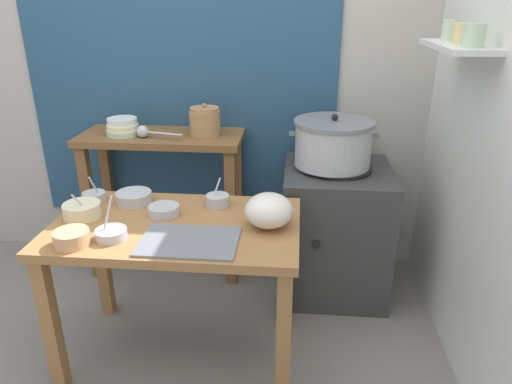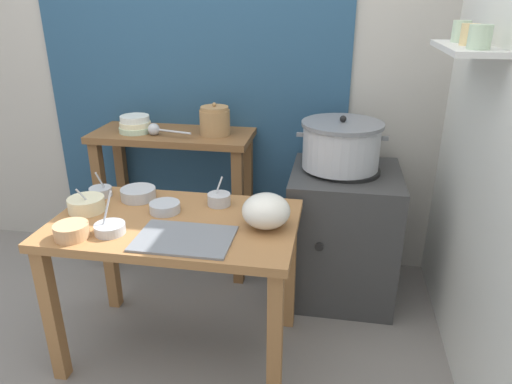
% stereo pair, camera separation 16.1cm
% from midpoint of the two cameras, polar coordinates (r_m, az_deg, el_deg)
% --- Properties ---
extents(ground_plane, '(9.00, 9.00, 0.00)m').
position_cam_midpoint_polar(ground_plane, '(2.51, -11.88, -19.02)').
color(ground_plane, gray).
extents(wall_back, '(4.40, 0.12, 2.60)m').
position_cam_midpoint_polar(wall_back, '(2.95, -6.14, 15.81)').
color(wall_back, '#B2ADA3').
rests_on(wall_back, ground).
extents(wall_right, '(0.30, 3.20, 2.60)m').
position_cam_midpoint_polar(wall_right, '(2.14, 26.12, 11.08)').
color(wall_right, silver).
rests_on(wall_right, ground).
extents(prep_table, '(1.10, 0.66, 0.72)m').
position_cam_midpoint_polar(prep_table, '(2.18, -11.70, -6.36)').
color(prep_table, '#9E6B3D').
rests_on(prep_table, ground).
extents(back_shelf_table, '(0.96, 0.40, 0.90)m').
position_cam_midpoint_polar(back_shelf_table, '(2.92, -12.74, 2.67)').
color(back_shelf_table, brown).
rests_on(back_shelf_table, ground).
extents(stove_block, '(0.60, 0.61, 0.78)m').
position_cam_midpoint_polar(stove_block, '(2.78, 7.91, -4.62)').
color(stove_block, '#383838').
rests_on(stove_block, ground).
extents(steamer_pot, '(0.49, 0.44, 0.29)m').
position_cam_midpoint_polar(steamer_pot, '(2.60, 7.62, 5.93)').
color(steamer_pot, '#B7BABF').
rests_on(steamer_pot, stove_block).
extents(clay_pot, '(0.18, 0.18, 0.19)m').
position_cam_midpoint_polar(clay_pot, '(2.76, -7.93, 8.45)').
color(clay_pot, '#A37A4C').
rests_on(clay_pot, back_shelf_table).
extents(bowl_stack_enamel, '(0.19, 0.19, 0.10)m').
position_cam_midpoint_polar(bowl_stack_enamel, '(2.89, -17.48, 7.55)').
color(bowl_stack_enamel, '#B7D1AD').
rests_on(bowl_stack_enamel, back_shelf_table).
extents(ladle, '(0.28, 0.09, 0.07)m').
position_cam_midpoint_polar(ladle, '(2.79, -15.06, 7.08)').
color(ladle, '#B7BABF').
rests_on(ladle, back_shelf_table).
extents(serving_tray, '(0.40, 0.28, 0.01)m').
position_cam_midpoint_polar(serving_tray, '(1.95, -10.50, -5.96)').
color(serving_tray, slate).
rests_on(serving_tray, prep_table).
extents(plastic_bag, '(0.21, 0.21, 0.15)m').
position_cam_midpoint_polar(plastic_bag, '(2.02, -0.71, -2.30)').
color(plastic_bag, silver).
rests_on(plastic_bag, prep_table).
extents(prep_bowl_0, '(0.11, 0.11, 0.13)m').
position_cam_midpoint_polar(prep_bowl_0, '(2.25, -6.76, -1.00)').
color(prep_bowl_0, '#B7BABF').
rests_on(prep_bowl_0, prep_table).
extents(prep_bowl_1, '(0.13, 0.13, 0.18)m').
position_cam_midpoint_polar(prep_bowl_1, '(2.05, -19.42, -4.82)').
color(prep_bowl_1, '#B7BABF').
rests_on(prep_bowl_1, prep_table).
extents(prep_bowl_2, '(0.17, 0.17, 0.05)m').
position_cam_midpoint_polar(prep_bowl_2, '(2.37, -16.56, -0.62)').
color(prep_bowl_2, '#B7BABF').
rests_on(prep_bowl_2, prep_table).
extents(prep_bowl_3, '(0.17, 0.17, 0.13)m').
position_cam_midpoint_polar(prep_bowl_3, '(2.29, -22.35, -2.04)').
color(prep_bowl_3, beige).
rests_on(prep_bowl_3, prep_table).
extents(prep_bowl_4, '(0.14, 0.14, 0.05)m').
position_cam_midpoint_polar(prep_bowl_4, '(2.20, -13.24, -2.18)').
color(prep_bowl_4, '#B7BABF').
rests_on(prep_bowl_4, prep_table).
extents(prep_bowl_5, '(0.14, 0.14, 0.06)m').
position_cam_midpoint_polar(prep_bowl_5, '(2.06, -23.66, -5.13)').
color(prep_bowl_5, tan).
rests_on(prep_bowl_5, prep_table).
extents(prep_bowl_6, '(0.11, 0.11, 0.14)m').
position_cam_midpoint_polar(prep_bowl_6, '(2.45, -20.93, -0.51)').
color(prep_bowl_6, '#B7BABF').
rests_on(prep_bowl_6, prep_table).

